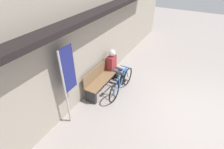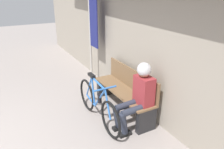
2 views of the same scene
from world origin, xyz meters
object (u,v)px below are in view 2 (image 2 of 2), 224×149
Objects in this scene: park_bench_near at (125,92)px; banner_pole at (92,30)px; bicycle at (97,104)px; person_seated at (139,92)px.

park_bench_near is 1.79m from banner_pole.
bicycle is 1.37× the size of person_seated.
banner_pole is (-2.11, 0.13, 0.68)m from person_seated.
bicycle is 0.79m from person_seated.
bicycle is (0.11, -0.64, -0.04)m from park_bench_near.
park_bench_near is 0.65m from bicycle.
banner_pole is (-1.51, 0.01, 0.96)m from park_bench_near.
park_bench_near is at bearing -0.34° from banner_pole.
person_seated is 2.22m from banner_pole.
bicycle is at bearing -22.00° from banner_pole.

